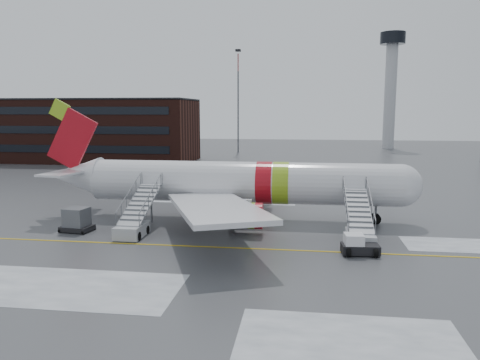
# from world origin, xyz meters

# --- Properties ---
(ground) EXTENTS (260.00, 260.00, 0.00)m
(ground) POSITION_xyz_m (0.00, 0.00, 0.00)
(ground) COLOR #494C4F
(ground) RESTS_ON ground
(airliner) EXTENTS (35.03, 32.97, 11.18)m
(airliner) POSITION_xyz_m (1.35, 8.22, 3.42)
(airliner) COLOR silver
(airliner) RESTS_ON ground
(airstair_fwd) EXTENTS (2.05, 7.70, 3.48)m
(airstair_fwd) POSITION_xyz_m (12.14, 1.69, 1.06)
(airstair_fwd) COLOR #B7B9BF
(airstair_fwd) RESTS_ON ground
(airstair_aft) EXTENTS (2.05, 7.70, 3.48)m
(airstair_aft) POSITION_xyz_m (-5.74, 1.69, 1.06)
(airstair_aft) COLOR #ACAFB4
(airstair_aft) RESTS_ON ground
(pushback_tug) EXTENTS (2.69, 2.11, 1.48)m
(pushback_tug) POSITION_xyz_m (11.72, -1.37, 0.65)
(pushback_tug) COLOR black
(pushback_tug) RESTS_ON ground
(uld_container) EXTENTS (2.66, 2.09, 2.00)m
(uld_container) POSITION_xyz_m (-10.93, 1.99, 0.93)
(uld_container) COLOR black
(uld_container) RESTS_ON ground
(terminal_building) EXTENTS (62.00, 16.11, 12.30)m
(terminal_building) POSITION_xyz_m (-45.00, 54.98, 6.20)
(terminal_building) COLOR #3F1E16
(terminal_building) RESTS_ON ground
(control_tower) EXTENTS (6.40, 6.40, 30.00)m
(control_tower) POSITION_xyz_m (30.00, 95.00, 18.75)
(control_tower) COLOR #B2B5BA
(control_tower) RESTS_ON ground
(light_mast_far_n) EXTENTS (1.20, 1.20, 24.25)m
(light_mast_far_n) POSITION_xyz_m (-8.00, 78.00, 13.84)
(light_mast_far_n) COLOR #595B60
(light_mast_far_n) RESTS_ON ground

